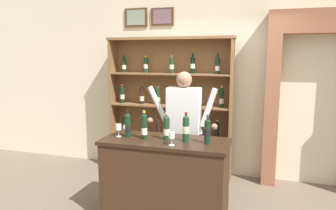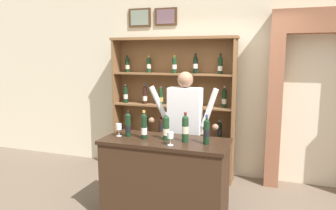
% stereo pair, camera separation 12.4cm
% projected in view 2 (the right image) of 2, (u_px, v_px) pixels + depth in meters
% --- Properties ---
extents(back_wall, '(12.00, 0.19, 3.56)m').
position_uv_depth(back_wall, '(213.00, 63.00, 4.96)').
color(back_wall, beige).
rests_on(back_wall, ground).
extents(wine_shelf, '(1.97, 0.31, 2.18)m').
position_uv_depth(wine_shelf, '(173.00, 106.00, 4.94)').
color(wine_shelf, brown).
rests_on(wine_shelf, ground).
extents(archway_doorway, '(1.39, 0.45, 2.52)m').
position_uv_depth(archway_doorway, '(321.00, 91.00, 4.39)').
color(archway_doorway, '#935B42').
rests_on(archway_doorway, ground).
extents(tasting_counter, '(1.44, 0.62, 0.96)m').
position_uv_depth(tasting_counter, '(165.00, 180.00, 3.62)').
color(tasting_counter, '#382316').
rests_on(tasting_counter, ground).
extents(shopkeeper, '(0.95, 0.22, 1.70)m').
position_uv_depth(shopkeeper, '(185.00, 121.00, 4.07)').
color(shopkeeper, '#2D3347').
rests_on(shopkeeper, ground).
extents(tasting_bottle_bianco, '(0.07, 0.07, 0.31)m').
position_uv_depth(tasting_bottle_bianco, '(128.00, 125.00, 3.68)').
color(tasting_bottle_bianco, black).
rests_on(tasting_bottle_bianco, tasting_counter).
extents(tasting_bottle_prosecco, '(0.07, 0.07, 0.33)m').
position_uv_depth(tasting_bottle_prosecco, '(144.00, 126.00, 3.58)').
color(tasting_bottle_prosecco, black).
rests_on(tasting_bottle_prosecco, tasting_counter).
extents(tasting_bottle_vin_santo, '(0.07, 0.07, 0.31)m').
position_uv_depth(tasting_bottle_vin_santo, '(166.00, 128.00, 3.52)').
color(tasting_bottle_vin_santo, '#19381E').
rests_on(tasting_bottle_vin_santo, tasting_counter).
extents(tasting_bottle_chianti, '(0.07, 0.07, 0.33)m').
position_uv_depth(tasting_bottle_chianti, '(185.00, 128.00, 3.43)').
color(tasting_bottle_chianti, '#19381E').
rests_on(tasting_bottle_chianti, tasting_counter).
extents(tasting_bottle_rosso, '(0.07, 0.07, 0.32)m').
position_uv_depth(tasting_bottle_rosso, '(206.00, 131.00, 3.35)').
color(tasting_bottle_rosso, black).
rests_on(tasting_bottle_rosso, tasting_counter).
extents(wine_glass_left, '(0.07, 0.07, 0.14)m').
position_uv_depth(wine_glass_left, '(170.00, 136.00, 3.31)').
color(wine_glass_left, silver).
rests_on(wine_glass_left, tasting_counter).
extents(wine_glass_right, '(0.07, 0.07, 0.15)m').
position_uv_depth(wine_glass_right, '(119.00, 127.00, 3.69)').
color(wine_glass_right, silver).
rests_on(wine_glass_right, tasting_counter).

